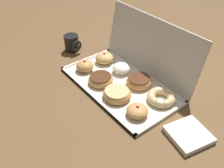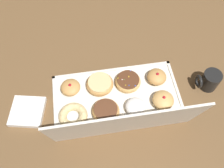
{
  "view_description": "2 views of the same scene",
  "coord_description": "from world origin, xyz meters",
  "px_view_note": "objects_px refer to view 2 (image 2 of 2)",
  "views": [
    {
      "loc": [
        0.67,
        -0.56,
        0.69
      ],
      "look_at": [
        0.01,
        -0.05,
        0.04
      ],
      "focal_mm": 39.67,
      "sensor_mm": 36.0,
      "label": 1
    },
    {
      "loc": [
        0.1,
        0.48,
        0.96
      ],
      "look_at": [
        0.01,
        -0.05,
        0.05
      ],
      "focal_mm": 40.2,
      "sensor_mm": 36.0,
      "label": 2
    }
  ],
  "objects_px": {
    "jelly_filled_donut_0": "(157,77)",
    "chocolate_frosted_donut_6": "(106,111)",
    "glazed_ring_donut_2": "(100,84)",
    "napkin_stack": "(27,111)",
    "jelly_filled_donut_4": "(163,100)",
    "coffee_mug": "(210,81)",
    "sprinkle_donut_1": "(128,81)",
    "powdered_filled_donut_5": "(135,107)",
    "cruller_donut_7": "(73,116)",
    "jelly_filled_donut_3": "(70,87)",
    "donut_box": "(117,97)"
  },
  "relations": [
    {
      "from": "cruller_donut_7",
      "to": "coffee_mug",
      "type": "distance_m",
      "value": 0.59
    },
    {
      "from": "jelly_filled_donut_0",
      "to": "jelly_filled_donut_3",
      "type": "relative_size",
      "value": 1.0
    },
    {
      "from": "jelly_filled_donut_0",
      "to": "glazed_ring_donut_2",
      "type": "xyz_separation_m",
      "value": [
        0.25,
        -0.01,
        -0.0
      ]
    },
    {
      "from": "coffee_mug",
      "to": "napkin_stack",
      "type": "bearing_deg",
      "value": 0.39
    },
    {
      "from": "cruller_donut_7",
      "to": "coffee_mug",
      "type": "height_order",
      "value": "coffee_mug"
    },
    {
      "from": "glazed_ring_donut_2",
      "to": "coffee_mug",
      "type": "distance_m",
      "value": 0.47
    },
    {
      "from": "donut_box",
      "to": "jelly_filled_donut_4",
      "type": "distance_m",
      "value": 0.19
    },
    {
      "from": "jelly_filled_donut_3",
      "to": "coffee_mug",
      "type": "relative_size",
      "value": 0.87
    },
    {
      "from": "jelly_filled_donut_4",
      "to": "napkin_stack",
      "type": "bearing_deg",
      "value": -4.77
    },
    {
      "from": "powdered_filled_donut_5",
      "to": "napkin_stack",
      "type": "height_order",
      "value": "powdered_filled_donut_5"
    },
    {
      "from": "chocolate_frosted_donut_6",
      "to": "sprinkle_donut_1",
      "type": "bearing_deg",
      "value": -132.83
    },
    {
      "from": "glazed_ring_donut_2",
      "to": "jelly_filled_donut_3",
      "type": "relative_size",
      "value": 1.4
    },
    {
      "from": "chocolate_frosted_donut_6",
      "to": "napkin_stack",
      "type": "relative_size",
      "value": 0.85
    },
    {
      "from": "coffee_mug",
      "to": "jelly_filled_donut_0",
      "type": "bearing_deg",
      "value": -16.14
    },
    {
      "from": "donut_box",
      "to": "glazed_ring_donut_2",
      "type": "height_order",
      "value": "glazed_ring_donut_2"
    },
    {
      "from": "jelly_filled_donut_0",
      "to": "chocolate_frosted_donut_6",
      "type": "relative_size",
      "value": 0.75
    },
    {
      "from": "glazed_ring_donut_2",
      "to": "jelly_filled_donut_3",
      "type": "xyz_separation_m",
      "value": [
        0.13,
        -0.0,
        0.0
      ]
    },
    {
      "from": "sprinkle_donut_1",
      "to": "cruller_donut_7",
      "type": "bearing_deg",
      "value": 26.67
    },
    {
      "from": "powdered_filled_donut_5",
      "to": "jelly_filled_donut_3",
      "type": "bearing_deg",
      "value": -27.52
    },
    {
      "from": "napkin_stack",
      "to": "coffee_mug",
      "type": "bearing_deg",
      "value": -179.61
    },
    {
      "from": "chocolate_frosted_donut_6",
      "to": "powdered_filled_donut_5",
      "type": "bearing_deg",
      "value": 179.72
    },
    {
      "from": "sprinkle_donut_1",
      "to": "jelly_filled_donut_4",
      "type": "bearing_deg",
      "value": 137.83
    },
    {
      "from": "coffee_mug",
      "to": "napkin_stack",
      "type": "distance_m",
      "value": 0.78
    },
    {
      "from": "sprinkle_donut_1",
      "to": "powdered_filled_donut_5",
      "type": "height_order",
      "value": "powdered_filled_donut_5"
    },
    {
      "from": "jelly_filled_donut_4",
      "to": "powdered_filled_donut_5",
      "type": "xyz_separation_m",
      "value": [
        0.12,
        0.01,
        -0.0
      ]
    },
    {
      "from": "glazed_ring_donut_2",
      "to": "powdered_filled_donut_5",
      "type": "bearing_deg",
      "value": 134.67
    },
    {
      "from": "glazed_ring_donut_2",
      "to": "jelly_filled_donut_4",
      "type": "xyz_separation_m",
      "value": [
        -0.25,
        0.12,
        0.0
      ]
    },
    {
      "from": "jelly_filled_donut_4",
      "to": "chocolate_frosted_donut_6",
      "type": "height_order",
      "value": "jelly_filled_donut_4"
    },
    {
      "from": "jelly_filled_donut_0",
      "to": "chocolate_frosted_donut_6",
      "type": "height_order",
      "value": "jelly_filled_donut_0"
    },
    {
      "from": "donut_box",
      "to": "napkin_stack",
      "type": "distance_m",
      "value": 0.38
    },
    {
      "from": "glazed_ring_donut_2",
      "to": "napkin_stack",
      "type": "distance_m",
      "value": 0.32
    },
    {
      "from": "glazed_ring_donut_2",
      "to": "napkin_stack",
      "type": "bearing_deg",
      "value": 13.27
    },
    {
      "from": "jelly_filled_donut_4",
      "to": "sprinkle_donut_1",
      "type": "bearing_deg",
      "value": -42.17
    },
    {
      "from": "powdered_filled_donut_5",
      "to": "napkin_stack",
      "type": "relative_size",
      "value": 0.63
    },
    {
      "from": "sprinkle_donut_1",
      "to": "chocolate_frosted_donut_6",
      "type": "distance_m",
      "value": 0.17
    },
    {
      "from": "jelly_filled_donut_0",
      "to": "cruller_donut_7",
      "type": "height_order",
      "value": "jelly_filled_donut_0"
    },
    {
      "from": "jelly_filled_donut_0",
      "to": "glazed_ring_donut_2",
      "type": "bearing_deg",
      "value": -1.36
    },
    {
      "from": "powdered_filled_donut_5",
      "to": "napkin_stack",
      "type": "bearing_deg",
      "value": -7.42
    },
    {
      "from": "chocolate_frosted_donut_6",
      "to": "coffee_mug",
      "type": "xyz_separation_m",
      "value": [
        -0.46,
        -0.06,
        0.02
      ]
    },
    {
      "from": "napkin_stack",
      "to": "powdered_filled_donut_5",
      "type": "bearing_deg",
      "value": 172.58
    },
    {
      "from": "jelly_filled_donut_4",
      "to": "coffee_mug",
      "type": "bearing_deg",
      "value": -166.54
    },
    {
      "from": "cruller_donut_7",
      "to": "jelly_filled_donut_3",
      "type": "bearing_deg",
      "value": -89.69
    },
    {
      "from": "powdered_filled_donut_5",
      "to": "napkin_stack",
      "type": "xyz_separation_m",
      "value": [
        0.44,
        -0.06,
        -0.02
      ]
    },
    {
      "from": "donut_box",
      "to": "chocolate_frosted_donut_6",
      "type": "bearing_deg",
      "value": 49.38
    },
    {
      "from": "jelly_filled_donut_0",
      "to": "cruller_donut_7",
      "type": "bearing_deg",
      "value": 18.37
    },
    {
      "from": "jelly_filled_donut_0",
      "to": "glazed_ring_donut_2",
      "type": "relative_size",
      "value": 0.71
    },
    {
      "from": "napkin_stack",
      "to": "glazed_ring_donut_2",
      "type": "bearing_deg",
      "value": -166.73
    },
    {
      "from": "napkin_stack",
      "to": "chocolate_frosted_donut_6",
      "type": "bearing_deg",
      "value": 169.88
    },
    {
      "from": "jelly_filled_donut_0",
      "to": "sprinkle_donut_1",
      "type": "distance_m",
      "value": 0.13
    },
    {
      "from": "sprinkle_donut_1",
      "to": "cruller_donut_7",
      "type": "distance_m",
      "value": 0.28
    }
  ]
}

